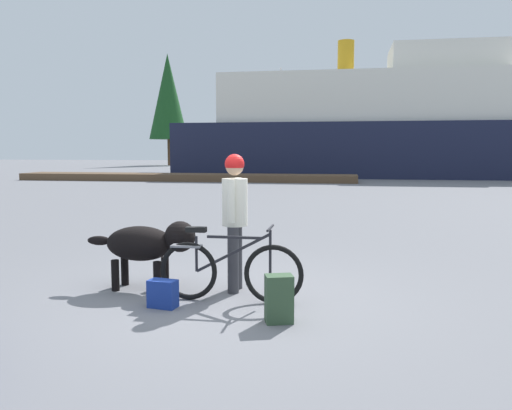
% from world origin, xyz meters
% --- Properties ---
extents(ground_plane, '(160.00, 160.00, 0.00)m').
position_xyz_m(ground_plane, '(0.00, 0.00, 0.00)').
color(ground_plane, slate).
extents(bicycle, '(1.72, 0.44, 0.90)m').
position_xyz_m(bicycle, '(0.13, -0.02, 0.38)').
color(bicycle, black).
rests_on(bicycle, ground_plane).
extents(person_cyclist, '(0.32, 0.53, 1.73)m').
position_xyz_m(person_cyclist, '(0.09, 0.46, 1.04)').
color(person_cyclist, '#333338').
rests_on(person_cyclist, ground_plane).
extents(dog, '(1.45, 0.52, 0.89)m').
position_xyz_m(dog, '(-1.02, 0.34, 0.59)').
color(dog, black).
rests_on(dog, ground_plane).
extents(backpack, '(0.33, 0.28, 0.50)m').
position_xyz_m(backpack, '(0.80, -0.65, 0.25)').
color(backpack, '#334C33').
rests_on(backpack, ground_plane).
extents(handbag_pannier, '(0.34, 0.23, 0.32)m').
position_xyz_m(handbag_pannier, '(-0.56, -0.37, 0.16)').
color(handbag_pannier, navy).
rests_on(handbag_pannier, ground_plane).
extents(dock_pier, '(19.60, 2.28, 0.40)m').
position_xyz_m(dock_pier, '(-7.69, 22.93, 0.20)').
color(dock_pier, brown).
rests_on(dock_pier, ground_plane).
extents(ferry_boat, '(29.09, 8.54, 9.09)m').
position_xyz_m(ferry_boat, '(4.93, 30.49, 3.23)').
color(ferry_boat, '#191E38').
rests_on(ferry_boat, ground_plane).
extents(sailboat_moored, '(6.32, 1.77, 7.96)m').
position_xyz_m(sailboat_moored, '(-3.53, 33.89, 0.51)').
color(sailboat_moored, navy).
rests_on(sailboat_moored, ground_plane).
extents(pine_tree_far_left, '(4.37, 4.37, 12.58)m').
position_xyz_m(pine_tree_far_left, '(-18.59, 51.27, 7.78)').
color(pine_tree_far_left, '#4C331E').
rests_on(pine_tree_far_left, ground_plane).
extents(pine_tree_center, '(2.99, 2.99, 9.73)m').
position_xyz_m(pine_tree_center, '(-2.63, 50.30, 6.48)').
color(pine_tree_center, '#4C331E').
rests_on(pine_tree_center, ground_plane).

